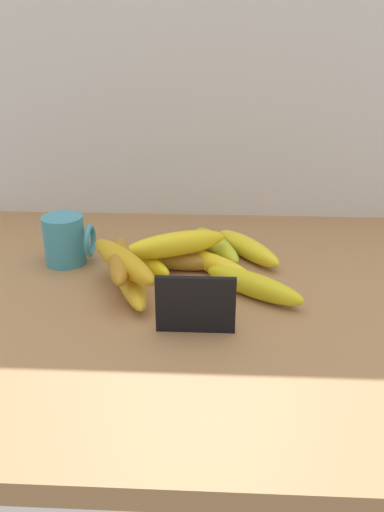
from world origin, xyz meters
TOP-DOWN VIEW (x-y plane):
  - counter_top at (0.00, 0.00)cm, footprint 110.00×76.00cm
  - back_wall at (0.00, 39.00)cm, footprint 130.00×2.00cm
  - chalkboard_sign at (-1.55, -10.64)cm, footprint 11.00×1.80cm
  - coffee_mug at (-25.44, 11.12)cm, footprint 8.75×7.25cm
  - banana_0 at (-12.62, 0.88)cm, footprint 10.12×19.72cm
  - banana_1 at (6.82, 14.92)cm, footprint 13.05×16.49cm
  - banana_2 at (-5.65, 12.48)cm, footprint 18.48×14.53cm
  - banana_3 at (1.08, 15.88)cm, footprint 10.83×16.62cm
  - banana_4 at (-7.22, 9.34)cm, footprint 19.59×5.99cm
  - banana_5 at (0.90, 7.95)cm, footprint 14.50×13.02cm
  - banana_6 at (-12.01, 8.46)cm, footprint 13.37×13.18cm
  - banana_7 at (7.06, -0.34)cm, footprint 16.51×13.40cm
  - banana_8 at (-13.93, 0.66)cm, footprint 6.26×17.03cm
  - banana_9 at (-5.73, 7.90)cm, footprint 18.09×11.46cm
  - banana_10 at (-13.31, -0.46)cm, footprint 14.35×17.04cm

SIDE VIEW (x-z plane):
  - counter_top at x=0.00cm, z-range 0.00..3.00cm
  - banana_4 at x=-7.22cm, z-range 3.00..6.27cm
  - banana_5 at x=0.90cm, z-range 3.00..6.38cm
  - banana_6 at x=-12.01cm, z-range 3.00..6.60cm
  - banana_0 at x=-12.62cm, z-range 3.00..6.70cm
  - banana_3 at x=1.08cm, z-range 3.00..6.81cm
  - banana_1 at x=6.82cm, z-range 3.00..6.81cm
  - banana_7 at x=7.06cm, z-range 3.00..6.86cm
  - banana_2 at x=-5.65cm, z-range 3.00..7.30cm
  - chalkboard_sign at x=-1.55cm, z-range 2.66..11.06cm
  - coffee_mug at x=-25.44cm, z-range 3.00..11.73cm
  - banana_9 at x=-5.73cm, z-range 6.27..10.37cm
  - banana_8 at x=-13.93cm, z-range 6.70..10.22cm
  - banana_10 at x=-13.31cm, z-range 6.70..10.50cm
  - back_wall at x=0.00cm, z-range 0.00..70.00cm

